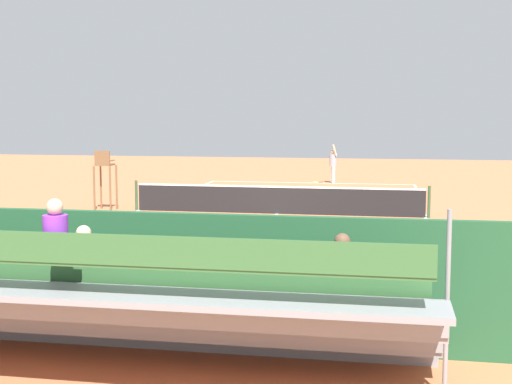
{
  "coord_description": "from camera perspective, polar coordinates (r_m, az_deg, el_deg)",
  "views": [
    {
      "loc": [
        -3.78,
        24.29,
        3.51
      ],
      "look_at": [
        0.0,
        4.0,
        1.2
      ],
      "focal_mm": 50.44,
      "sensor_mm": 36.0,
      "label": 1
    }
  ],
  "objects": [
    {
      "name": "tennis_player",
      "position": [
        35.4,
        6.13,
        2.31
      ],
      "size": [
        0.47,
        0.55,
        1.93
      ],
      "color": "white",
      "rests_on": "ground"
    },
    {
      "name": "tennis_ball_near",
      "position": [
        32.28,
        9.9,
        0.11
      ],
      "size": [
        0.07,
        0.07,
        0.07
      ],
      "primitive_type": "sphere",
      "color": "#CCDB33",
      "rests_on": "ground"
    },
    {
      "name": "equipment_bag",
      "position": [
        11.96,
        -7.81,
        -9.85
      ],
      "size": [
        0.9,
        0.36,
        0.36
      ],
      "primitive_type": "cube",
      "color": "#B22D2D",
      "rests_on": "ground"
    },
    {
      "name": "umpire_chair",
      "position": [
        26.16,
        -11.92,
        1.43
      ],
      "size": [
        0.67,
        0.67,
        2.14
      ],
      "color": "brown",
      "rests_on": "ground"
    },
    {
      "name": "courtside_bench",
      "position": [
        11.61,
        -0.63,
        -8.35
      ],
      "size": [
        1.8,
        0.4,
        0.93
      ],
      "color": "#9E754C",
      "rests_on": "ground"
    },
    {
      "name": "ground_plane",
      "position": [
        24.83,
        1.69,
        -1.74
      ],
      "size": [
        60.0,
        60.0,
        0.0
      ],
      "primitive_type": "plane",
      "color": "#CC7047"
    },
    {
      "name": "backdrop_wall",
      "position": [
        11.24,
        -9.43,
        -6.61
      ],
      "size": [
        18.0,
        0.16,
        2.0
      ],
      "primitive_type": "cube",
      "color": "#235633",
      "rests_on": "ground"
    },
    {
      "name": "court_line_markings",
      "position": [
        24.86,
        1.7,
        -1.72
      ],
      "size": [
        10.1,
        22.2,
        0.01
      ],
      "color": "white",
      "rests_on": "ground"
    },
    {
      "name": "tennis_racket",
      "position": [
        35.86,
        4.8,
        0.77
      ],
      "size": [
        0.56,
        0.45,
        0.03
      ],
      "color": "black",
      "rests_on": "ground"
    },
    {
      "name": "tennis_net",
      "position": [
        24.76,
        1.69,
        -0.59
      ],
      "size": [
        10.3,
        0.1,
        1.07
      ],
      "color": "black",
      "rests_on": "ground"
    },
    {
      "name": "bleacher_stand",
      "position": [
        10.06,
        -12.22,
        -8.52
      ],
      "size": [
        9.06,
        2.4,
        2.48
      ],
      "color": "gray",
      "rests_on": "ground"
    }
  ]
}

